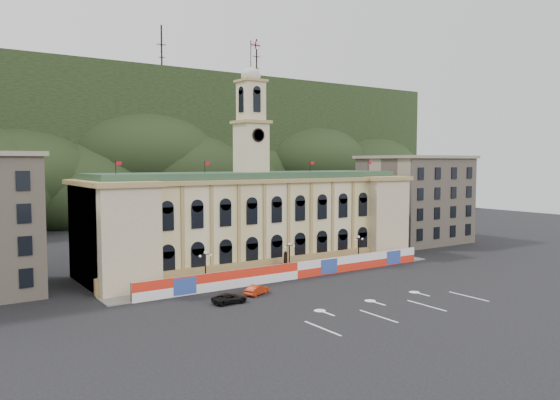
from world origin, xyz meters
TOP-DOWN VIEW (x-y plane):
  - ground at (0.00, 0.00)m, footprint 260.00×260.00m
  - lane_markings at (0.00, -5.00)m, footprint 26.00×10.00m
  - hill_ridge at (0.03, 121.99)m, footprint 230.00×80.00m
  - city_hall at (0.00, 27.63)m, footprint 56.20×17.60m
  - side_building_right at (43.00, 30.93)m, footprint 21.00×17.00m
  - hoarding_fence at (0.06, 15.07)m, footprint 50.00×0.44m
  - pavement at (0.00, 17.75)m, footprint 56.00×5.50m
  - statue at (0.00, 18.00)m, footprint 1.40×1.40m
  - lamp_left at (-14.00, 17.00)m, footprint 1.96×0.44m
  - lamp_center at (0.00, 17.00)m, footprint 1.96×0.44m
  - lamp_right at (14.00, 17.00)m, footprint 1.96×0.44m
  - red_sedan at (-10.00, 10.11)m, footprint 4.07×4.84m
  - black_suv at (-15.10, 8.26)m, footprint 2.05×4.40m

SIDE VIEW (x-z plane):
  - ground at x=0.00m, z-range 0.00..0.00m
  - lane_markings at x=0.00m, z-range -0.01..0.01m
  - pavement at x=0.00m, z-range 0.00..0.16m
  - black_suv at x=-15.10m, z-range 0.00..1.22m
  - red_sedan at x=-10.00m, z-range 0.00..1.28m
  - statue at x=0.00m, z-range -0.67..3.05m
  - hoarding_fence at x=0.06m, z-range 0.00..2.50m
  - lamp_left at x=-14.00m, z-range 0.50..5.65m
  - lamp_center at x=0.00m, z-range 0.50..5.65m
  - lamp_right at x=14.00m, z-range 0.50..5.65m
  - city_hall at x=0.00m, z-range -10.70..26.40m
  - side_building_right at x=43.00m, z-range 0.03..18.63m
  - hill_ridge at x=0.03m, z-range -12.52..51.48m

